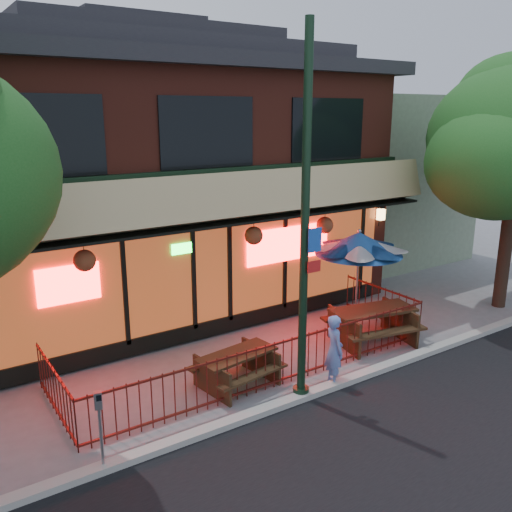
{
  "coord_description": "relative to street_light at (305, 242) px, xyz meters",
  "views": [
    {
      "loc": [
        -6.08,
        -7.93,
        5.46
      ],
      "look_at": [
        0.53,
        2.0,
        2.27
      ],
      "focal_mm": 38.0,
      "sensor_mm": 36.0,
      "label": 1
    }
  ],
  "objects": [
    {
      "name": "street_light",
      "position": [
        0.0,
        0.0,
        0.0
      ],
      "size": [
        0.43,
        0.32,
        7.0
      ],
      "color": "black",
      "rests_on": "ground"
    },
    {
      "name": "neighbor_building",
      "position": [
        9.0,
        8.1,
        -0.15
      ],
      "size": [
        6.0,
        7.0,
        6.0
      ],
      "primitive_type": "cube",
      "color": "gray",
      "rests_on": "ground"
    },
    {
      "name": "picnic_table_right",
      "position": [
        3.06,
        1.1,
        -2.58
      ],
      "size": [
        2.33,
        1.96,
        0.87
      ],
      "color": "#382413",
      "rests_on": "ground"
    },
    {
      "name": "patio_umbrella",
      "position": [
        3.6,
        2.24,
        -0.96
      ],
      "size": [
        2.24,
        2.24,
        2.57
      ],
      "color": "gray",
      "rests_on": "ground"
    },
    {
      "name": "picnic_table_left",
      "position": [
        -0.8,
        1.1,
        -2.68
      ],
      "size": [
        1.82,
        1.49,
        0.71
      ],
      "color": "#372514",
      "rests_on": "ground"
    },
    {
      "name": "restaurant_building",
      "position": [
        -0.0,
        7.51,
        0.98
      ],
      "size": [
        12.96,
        9.49,
        8.05
      ],
      "color": "#5E241B",
      "rests_on": "ground"
    },
    {
      "name": "parking_meter_near",
      "position": [
        -4.0,
        -0.08,
        -2.22
      ],
      "size": [
        0.14,
        0.13,
        1.37
      ],
      "color": "gray",
      "rests_on": "ground"
    },
    {
      "name": "curb",
      "position": [
        -0.0,
        -0.1,
        -3.09
      ],
      "size": [
        80.0,
        0.25,
        0.12
      ],
      "primitive_type": "cube",
      "color": "#999993",
      "rests_on": "ground"
    },
    {
      "name": "ground",
      "position": [
        -0.0,
        0.4,
        -3.15
      ],
      "size": [
        80.0,
        80.0,
        0.0
      ],
      "primitive_type": "plane",
      "color": "gray",
      "rests_on": "ground"
    },
    {
      "name": "patio_fence",
      "position": [
        -0.0,
        0.91,
        -2.52
      ],
      "size": [
        8.44,
        2.62,
        1.0
      ],
      "color": "#4D1510",
      "rests_on": "ground"
    },
    {
      "name": "pedestrian",
      "position": [
        0.89,
        0.05,
        -2.39
      ],
      "size": [
        0.5,
        0.63,
        1.51
      ],
      "primitive_type": "imported",
      "rotation": [
        0.0,
        0.0,
        1.3
      ],
      "color": "#627CC5",
      "rests_on": "ground"
    }
  ]
}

